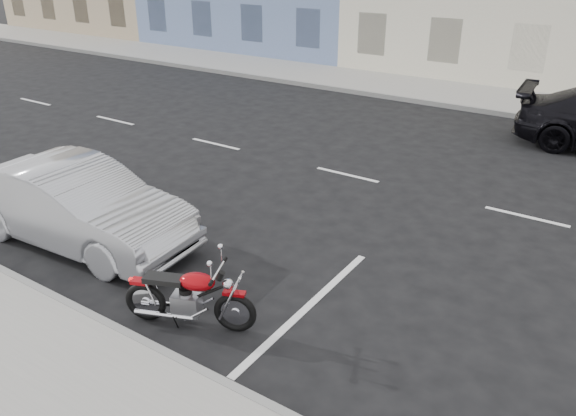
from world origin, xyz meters
The scene contains 5 objects.
ground centered at (0.00, 0.00, 0.00)m, with size 120.00×120.00×0.00m, color black.
sidewalk_far centered at (-5.00, 8.70, 0.07)m, with size 80.00×3.40×0.15m, color gray.
curb_far centered at (-5.00, 7.00, 0.08)m, with size 80.00×0.12×0.16m, color gray.
motorcycle centered at (-0.52, -5.99, 0.44)m, with size 1.82×0.91×0.96m.
sedan_silver centered at (-4.44, -5.51, 0.74)m, with size 1.56×4.47×1.47m, color #A9AAB0.
Camera 1 is at (3.58, -10.88, 4.89)m, focal length 35.00 mm.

